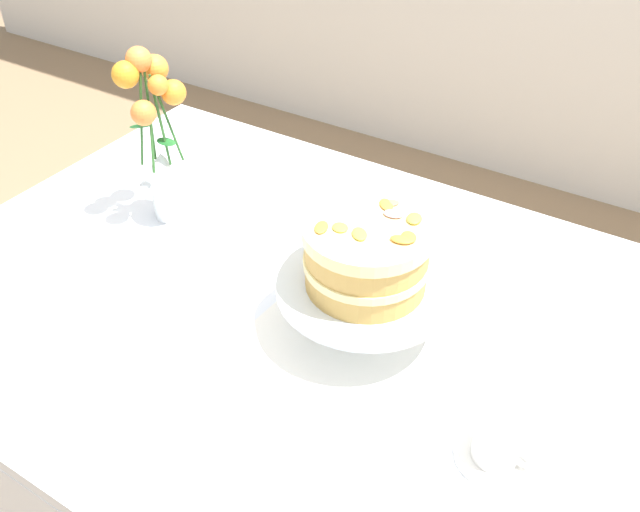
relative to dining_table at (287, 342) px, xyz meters
The scene contains 6 objects.
dining_table is the anchor object (origin of this frame).
linen_napkin 0.17m from the dining_table, ahead, with size 0.32×0.32×0.00m, color white.
cake_stand 0.23m from the dining_table, ahead, with size 0.29×0.29×0.10m.
layer_cake 0.29m from the dining_table, ahead, with size 0.20×0.20×0.12m.
flower_vase 0.46m from the dining_table, 163.86° to the left, with size 0.11×0.13×0.36m.
teacup 0.45m from the dining_table, 14.12° to the right, with size 0.11×0.11×0.05m.
Camera 1 is at (0.52, -0.74, 1.54)m, focal length 37.78 mm.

